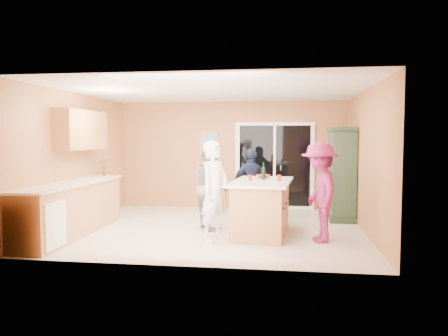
# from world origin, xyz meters

# --- Properties ---
(floor) EXTENTS (5.50, 5.50, 0.00)m
(floor) POSITION_xyz_m (0.00, 0.00, 0.00)
(floor) COLOR beige
(floor) RESTS_ON ground
(ceiling) EXTENTS (5.50, 5.00, 0.10)m
(ceiling) POSITION_xyz_m (0.00, 0.00, 2.60)
(ceiling) COLOR white
(ceiling) RESTS_ON wall_back
(wall_back) EXTENTS (5.50, 0.10, 2.60)m
(wall_back) POSITION_xyz_m (0.00, 2.50, 1.30)
(wall_back) COLOR #E1925C
(wall_back) RESTS_ON ground
(wall_front) EXTENTS (5.50, 0.10, 2.60)m
(wall_front) POSITION_xyz_m (0.00, -2.50, 1.30)
(wall_front) COLOR #E1925C
(wall_front) RESTS_ON ground
(wall_left) EXTENTS (0.10, 5.00, 2.60)m
(wall_left) POSITION_xyz_m (-2.75, 0.00, 1.30)
(wall_left) COLOR #E1925C
(wall_left) RESTS_ON ground
(wall_right) EXTENTS (0.10, 5.00, 2.60)m
(wall_right) POSITION_xyz_m (2.75, 0.00, 1.30)
(wall_right) COLOR #E1925C
(wall_right) RESTS_ON ground
(left_cabinet_run) EXTENTS (0.65, 3.05, 1.24)m
(left_cabinet_run) POSITION_xyz_m (-2.45, -1.05, 0.46)
(left_cabinet_run) COLOR #C07F4A
(left_cabinet_run) RESTS_ON floor
(upper_cabinets) EXTENTS (0.35, 1.60, 0.75)m
(upper_cabinets) POSITION_xyz_m (-2.58, -0.20, 1.88)
(upper_cabinets) COLOR #C07F4A
(upper_cabinets) RESTS_ON wall_left
(sliding_door) EXTENTS (1.90, 0.07, 2.10)m
(sliding_door) POSITION_xyz_m (1.05, 2.46, 1.05)
(sliding_door) COLOR white
(sliding_door) RESTS_ON floor
(framed_picture) EXTENTS (0.46, 0.04, 0.56)m
(framed_picture) POSITION_xyz_m (-0.55, 2.48, 1.60)
(framed_picture) COLOR tan
(framed_picture) RESTS_ON wall_back
(kitchen_island) EXTENTS (1.13, 1.91, 0.97)m
(kitchen_island) POSITION_xyz_m (0.90, -0.41, 0.45)
(kitchen_island) COLOR #C07F4A
(kitchen_island) RESTS_ON floor
(green_hutch) EXTENTS (0.56, 1.06, 1.94)m
(green_hutch) POSITION_xyz_m (2.49, 1.27, 0.95)
(green_hutch) COLOR #233925
(green_hutch) RESTS_ON floor
(woman_white) EXTENTS (0.64, 0.73, 1.68)m
(woman_white) POSITION_xyz_m (0.14, -1.01, 0.84)
(woman_white) COLOR silver
(woman_white) RESTS_ON floor
(woman_grey) EXTENTS (0.90, 0.97, 1.61)m
(woman_grey) POSITION_xyz_m (-0.09, 0.01, 0.80)
(woman_grey) COLOR #939496
(woman_grey) RESTS_ON floor
(woman_navy) EXTENTS (0.94, 0.74, 1.49)m
(woman_navy) POSITION_xyz_m (0.61, 0.92, 0.75)
(woman_navy) COLOR #192139
(woman_navy) RESTS_ON floor
(woman_magenta) EXTENTS (0.78, 1.16, 1.66)m
(woman_magenta) POSITION_xyz_m (1.88, -0.81, 0.83)
(woman_magenta) COLOR #93204D
(woman_magenta) RESTS_ON floor
(serving_bowl) EXTENTS (0.33, 0.33, 0.06)m
(serving_bowl) POSITION_xyz_m (0.89, 0.10, 1.00)
(serving_bowl) COLOR red
(serving_bowl) RESTS_ON kitchen_island
(tulip_vase) EXTENTS (0.19, 0.13, 0.37)m
(tulip_vase) POSITION_xyz_m (-2.45, 0.52, 1.12)
(tulip_vase) COLOR #9F250F
(tulip_vase) RESTS_ON left_cabinet_run
(tumbler_near) EXTENTS (0.08, 0.08, 0.10)m
(tumbler_near) POSITION_xyz_m (1.20, -0.37, 1.02)
(tumbler_near) COLOR red
(tumbler_near) RESTS_ON kitchen_island
(tumbler_far) EXTENTS (0.09, 0.09, 0.10)m
(tumbler_far) POSITION_xyz_m (0.70, -0.45, 1.02)
(tumbler_far) COLOR red
(tumbler_far) RESTS_ON kitchen_island
(wine_bottle) EXTENTS (0.07, 0.07, 0.31)m
(wine_bottle) POSITION_xyz_m (0.92, -0.19, 1.09)
(wine_bottle) COLOR black
(wine_bottle) RESTS_ON kitchen_island
(white_plate) EXTENTS (0.20, 0.20, 0.01)m
(white_plate) POSITION_xyz_m (0.72, -0.30, 0.97)
(white_plate) COLOR silver
(white_plate) RESTS_ON kitchen_island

